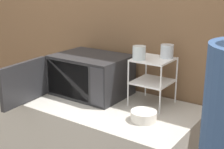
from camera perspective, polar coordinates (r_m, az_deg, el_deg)
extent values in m
cube|color=brown|center=(2.34, 1.11, 6.87)|extent=(8.00, 0.06, 2.60)
cube|color=#262628|center=(2.20, -3.80, -0.04)|extent=(0.51, 0.38, 0.28)
cube|color=#B7B2A8|center=(2.11, -8.13, -0.99)|extent=(0.36, 0.01, 0.24)
cube|color=#333338|center=(1.94, -2.77, -2.36)|extent=(0.10, 0.01, 0.25)
cube|color=#262628|center=(2.11, -15.74, -1.43)|extent=(0.07, 0.40, 0.27)
cylinder|color=white|center=(1.98, 2.96, -1.60)|extent=(0.01, 0.01, 0.31)
cylinder|color=white|center=(1.88, 8.84, -2.83)|extent=(0.01, 0.01, 0.31)
cylinder|color=white|center=(2.17, 6.21, -0.01)|extent=(0.01, 0.01, 0.31)
cylinder|color=white|center=(2.08, 11.68, -1.03)|extent=(0.01, 0.01, 0.31)
cube|color=white|center=(2.03, 7.43, -1.32)|extent=(0.23, 0.23, 0.01)
cube|color=white|center=(1.99, 7.59, 2.74)|extent=(0.23, 0.23, 0.01)
cylinder|color=silver|center=(1.94, 4.98, 3.99)|extent=(0.08, 0.08, 0.09)
cylinder|color=silver|center=(2.01, 10.02, 4.21)|extent=(0.08, 0.08, 0.09)
cylinder|color=silver|center=(1.83, 5.79, -8.26)|extent=(0.08, 0.08, 0.01)
cylinder|color=silver|center=(1.82, 5.81, -7.54)|extent=(0.15, 0.15, 0.06)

